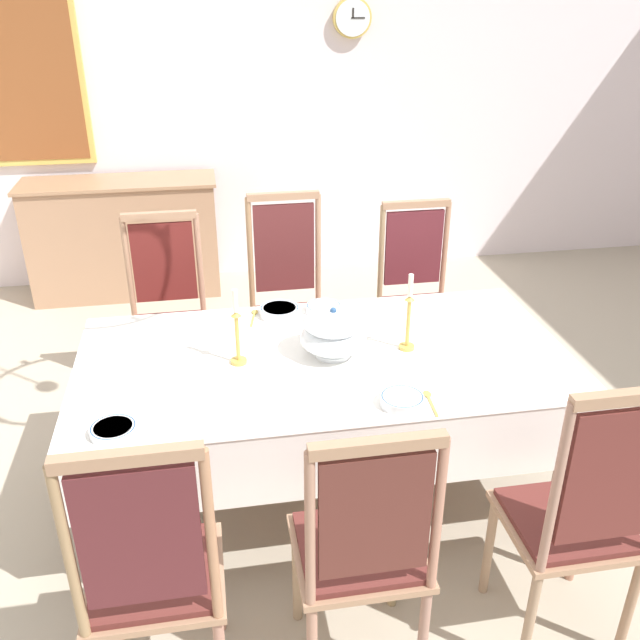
% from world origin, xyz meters
% --- Properties ---
extents(ground, '(7.68, 5.61, 0.04)m').
position_xyz_m(ground, '(0.00, 0.00, -0.02)').
color(ground, '#ADA28D').
extents(back_wall, '(7.68, 0.08, 3.04)m').
position_xyz_m(back_wall, '(0.00, 2.85, 1.52)').
color(back_wall, silver).
rests_on(back_wall, ground).
extents(dining_table, '(2.12, 1.08, 0.76)m').
position_xyz_m(dining_table, '(0.00, -0.09, 0.69)').
color(dining_table, '#99735C').
rests_on(dining_table, ground).
extents(tablecloth, '(2.14, 1.10, 0.32)m').
position_xyz_m(tablecloth, '(0.00, -0.09, 0.69)').
color(tablecloth, white).
rests_on(tablecloth, dining_table).
extents(chair_south_a, '(0.44, 0.42, 1.14)m').
position_xyz_m(chair_south_a, '(-0.72, -1.04, 0.59)').
color(chair_south_a, '#9C7159').
rests_on(chair_south_a, ground).
extents(chair_north_a, '(0.44, 0.42, 1.12)m').
position_xyz_m(chair_north_a, '(-0.72, 0.86, 0.58)').
color(chair_north_a, '#AB7161').
rests_on(chair_north_a, ground).
extents(chair_south_b, '(0.44, 0.42, 1.10)m').
position_xyz_m(chair_south_b, '(-0.04, -1.03, 0.57)').
color(chair_south_b, '#A18263').
rests_on(chair_south_b, ground).
extents(chair_north_b, '(0.44, 0.42, 1.20)m').
position_xyz_m(chair_north_b, '(-0.04, 0.86, 0.61)').
color(chair_north_b, '#9C805C').
rests_on(chair_north_b, ground).
extents(chair_south_c, '(0.44, 0.42, 1.17)m').
position_xyz_m(chair_south_c, '(0.73, -1.04, 0.60)').
color(chair_south_c, tan).
rests_on(chair_south_c, ground).
extents(chair_north_c, '(0.44, 0.42, 1.11)m').
position_xyz_m(chair_north_c, '(0.73, 0.86, 0.58)').
color(chair_north_c, '#9A7361').
rests_on(chair_north_c, ground).
extents(soup_tureen, '(0.29, 0.29, 0.23)m').
position_xyz_m(soup_tureen, '(0.04, -0.09, 0.88)').
color(soup_tureen, white).
rests_on(soup_tureen, tablecloth).
extents(candlestick_west, '(0.07, 0.07, 0.34)m').
position_xyz_m(candlestick_west, '(-0.37, -0.09, 0.90)').
color(candlestick_west, gold).
rests_on(candlestick_west, tablecloth).
extents(candlestick_east, '(0.07, 0.07, 0.36)m').
position_xyz_m(candlestick_east, '(0.37, -0.09, 0.91)').
color(candlestick_east, gold).
rests_on(candlestick_east, tablecloth).
extents(bowl_near_left, '(0.17, 0.17, 0.04)m').
position_xyz_m(bowl_near_left, '(0.23, -0.52, 0.79)').
color(bowl_near_left, white).
rests_on(bowl_near_left, tablecloth).
extents(bowl_near_right, '(0.20, 0.20, 0.04)m').
position_xyz_m(bowl_near_right, '(-0.15, 0.34, 0.79)').
color(bowl_near_right, white).
rests_on(bowl_near_right, tablecloth).
extents(bowl_far_left, '(0.17, 0.17, 0.03)m').
position_xyz_m(bowl_far_left, '(-0.85, -0.53, 0.78)').
color(bowl_far_left, white).
rests_on(bowl_far_left, tablecloth).
extents(bowl_far_right, '(0.18, 0.18, 0.04)m').
position_xyz_m(bowl_far_right, '(0.07, 0.34, 0.79)').
color(bowl_far_right, white).
rests_on(bowl_far_right, tablecloth).
extents(spoon_primary, '(0.03, 0.18, 0.01)m').
position_xyz_m(spoon_primary, '(0.34, -0.50, 0.77)').
color(spoon_primary, gold).
rests_on(spoon_primary, tablecloth).
extents(spoon_secondary, '(0.05, 0.18, 0.01)m').
position_xyz_m(spoon_secondary, '(-0.27, 0.37, 0.77)').
color(spoon_secondary, gold).
rests_on(spoon_secondary, tablecloth).
extents(sideboard, '(1.44, 0.48, 0.90)m').
position_xyz_m(sideboard, '(-1.10, 2.53, 0.45)').
color(sideboard, '#A47B5C').
rests_on(sideboard, ground).
extents(mounted_clock, '(0.29, 0.06, 0.29)m').
position_xyz_m(mounted_clock, '(0.72, 2.77, 1.99)').
color(mounted_clock, '#D1B251').
extents(framed_painting, '(0.87, 0.05, 1.51)m').
position_xyz_m(framed_painting, '(-1.69, 2.78, 1.74)').
color(framed_painting, '#D1B251').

